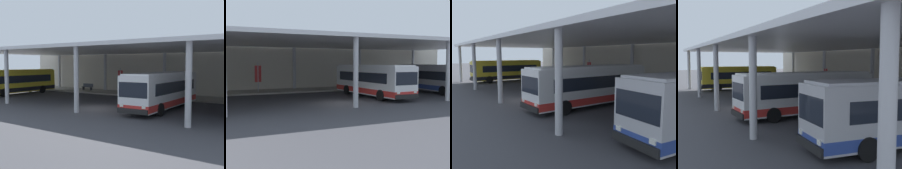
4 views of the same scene
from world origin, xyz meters
TOP-DOWN VIEW (x-y plane):
  - ground_plane at (0.00, 0.00)m, footprint 200.00×200.00m
  - platform_kerb at (0.00, 11.75)m, footprint 42.00×4.50m
  - station_building_facade at (0.00, 15.00)m, footprint 48.00×1.60m
  - canopy_shelter at (0.00, 5.50)m, footprint 40.00×17.00m
  - bus_nearest_bay at (-15.80, 3.72)m, footprint 3.08×10.64m
  - bus_second_bay at (4.83, 3.05)m, footprint 3.01×10.62m
  - bench_waiting at (-11.12, 11.82)m, footprint 1.80×0.45m
  - banner_sign at (-4.88, 10.94)m, footprint 0.70×0.12m

SIDE VIEW (x-z plane):
  - ground_plane at x=0.00m, z-range 0.00..0.00m
  - platform_kerb at x=0.00m, z-range 0.00..0.18m
  - bench_waiting at x=-11.12m, z-range 0.20..1.12m
  - bus_nearest_bay at x=-15.80m, z-range 0.07..3.24m
  - bus_second_bay at x=4.83m, z-range 0.07..3.24m
  - banner_sign at x=-4.88m, z-range 0.38..3.58m
  - station_building_facade at x=0.00m, z-range 0.00..7.04m
  - canopy_shelter at x=0.00m, z-range 2.52..8.07m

